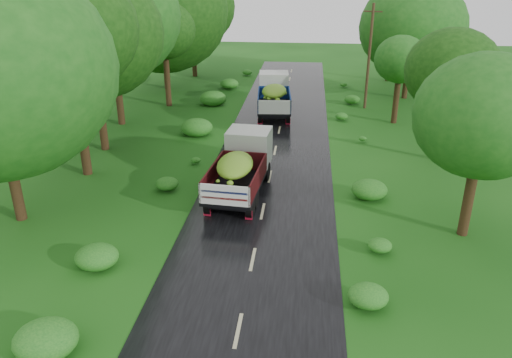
# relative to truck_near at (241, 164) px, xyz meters

# --- Properties ---
(ground) EXTENTS (120.00, 120.00, 0.00)m
(ground) POSITION_rel_truck_near_xyz_m (1.22, -9.99, -1.47)
(ground) COLOR #12430E
(ground) RESTS_ON ground
(road) EXTENTS (6.50, 80.00, 0.02)m
(road) POSITION_rel_truck_near_xyz_m (1.22, -4.99, -1.46)
(road) COLOR black
(road) RESTS_ON ground
(road_lines) EXTENTS (0.12, 69.60, 0.00)m
(road_lines) POSITION_rel_truck_near_xyz_m (1.22, -3.99, -1.45)
(road_lines) COLOR #BFB78C
(road_lines) RESTS_ON road
(truck_near) EXTENTS (2.68, 6.33, 2.59)m
(truck_near) POSITION_rel_truck_near_xyz_m (0.00, 0.00, 0.00)
(truck_near) COLOR black
(truck_near) RESTS_ON ground
(truck_far) EXTENTS (2.74, 6.51, 2.67)m
(truck_far) POSITION_rel_truck_near_xyz_m (0.54, 13.99, 0.04)
(truck_far) COLOR black
(truck_far) RESTS_ON ground
(utility_pole) EXTENTS (1.32, 0.47, 7.69)m
(utility_pole) POSITION_rel_truck_near_xyz_m (7.42, 16.22, 2.49)
(utility_pole) COLOR #382616
(utility_pole) RESTS_ON ground
(trees_left) EXTENTS (5.79, 34.49, 9.11)m
(trees_left) POSITION_rel_truck_near_xyz_m (-9.05, 11.16, 5.17)
(trees_left) COLOR black
(trees_left) RESTS_ON ground
(trees_right) EXTENTS (5.26, 32.76, 7.50)m
(trees_right) POSITION_rel_truck_near_xyz_m (10.38, 13.94, 3.72)
(trees_right) COLOR black
(trees_right) RESTS_ON ground
(shrubs) EXTENTS (11.90, 44.00, 0.70)m
(shrubs) POSITION_rel_truck_near_xyz_m (1.22, 4.01, -1.12)
(shrubs) COLOR #17611B
(shrubs) RESTS_ON ground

